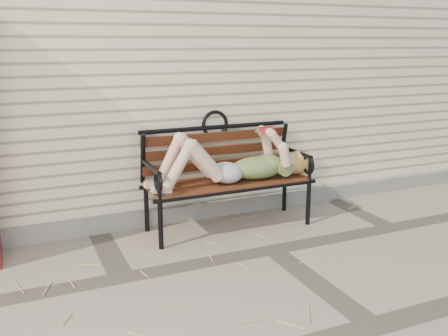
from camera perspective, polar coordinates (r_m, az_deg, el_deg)
name	(u,v)px	position (r m, az deg, el deg)	size (l,w,h in m)	color
ground	(273,250)	(4.20, 5.58, -9.29)	(80.00, 80.00, 0.00)	gray
house_wall	(161,55)	(6.63, -7.16, 12.66)	(8.00, 4.00, 3.00)	#F7EBC1
foundation_strip	(225,207)	(4.98, 0.14, -4.45)	(8.00, 0.10, 0.15)	gray
garden_bench	(224,163)	(4.56, 0.06, 0.54)	(1.62, 0.65, 1.05)	black
reading_woman	(232,162)	(4.45, 0.88, 0.63)	(1.53, 0.35, 0.48)	#0A3C46
straw_scatter	(164,296)	(3.50, -6.90, -14.30)	(3.06, 1.66, 0.01)	tan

